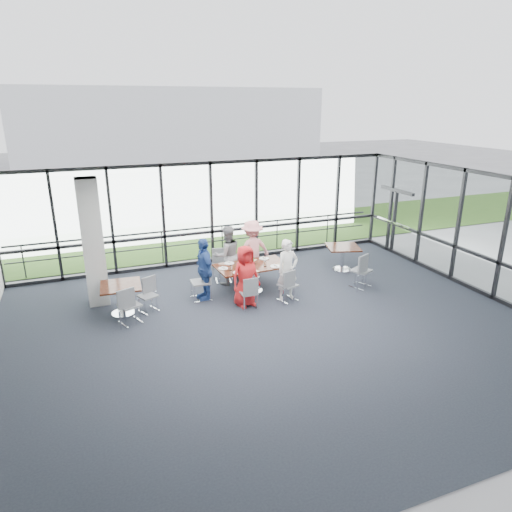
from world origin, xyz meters
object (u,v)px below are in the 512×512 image
object	(u,v)px
side_table_left	(121,289)
chair_main_nr	(288,285)
structural_column	(93,243)
chair_spare_la	(129,305)
chair_main_fl	(223,266)
chair_main_fr	(251,263)
diner_near_left	(245,276)
chair_main_nl	(248,293)
side_table_right	(343,250)
main_table	(252,269)
diner_far_left	(227,255)
chair_spare_r	(361,271)
diner_near_right	(288,270)
diner_end	(204,269)
chair_main_end	(201,282)
chair_spare_lb	(148,296)
diner_far_right	(252,250)

from	to	relation	value
side_table_left	chair_main_nr	xyz separation A→B (m)	(4.06, -0.75, -0.22)
structural_column	chair_spare_la	distance (m)	1.96
chair_main_fl	chair_main_fr	xyz separation A→B (m)	(0.88, 0.05, -0.05)
diner_near_left	chair_main_nl	distance (m)	0.42
side_table_right	diner_near_left	xyz separation A→B (m)	(-3.63, -1.33, 0.14)
chair_main_nr	chair_main_fl	distance (m)	2.22
main_table	diner_near_left	world-z (taller)	diner_near_left
chair_main_nl	chair_main_nr	xyz separation A→B (m)	(1.10, 0.05, 0.01)
diner_far_left	chair_main_nr	world-z (taller)	diner_far_left
chair_spare_la	chair_spare_r	xyz separation A→B (m)	(6.20, -0.08, 0.03)
side_table_right	diner_near_right	distance (m)	2.85
diner_end	diner_near_right	bearing A→B (deg)	63.74
chair_main_end	diner_near_left	bearing A→B (deg)	53.23
diner_near_right	diner_far_left	size ratio (longest dim) A/B	0.96
side_table_left	side_table_right	size ratio (longest dim) A/B	0.85
main_table	chair_spare_la	world-z (taller)	chair_spare_la
diner_far_left	chair_main_fl	size ratio (longest dim) A/B	1.84
chair_main_nr	chair_main_end	world-z (taller)	chair_main_end
chair_spare_la	chair_spare_r	world-z (taller)	chair_spare_r
side_table_left	chair_main_fl	distance (m)	3.13
main_table	diner_end	distance (m)	1.34
main_table	chair_main_fr	xyz separation A→B (m)	(0.37, 1.02, -0.22)
chair_main_fl	chair_main_fr	size ratio (longest dim) A/B	1.12
side_table_left	chair_spare_r	distance (m)	6.35
structural_column	chair_main_nr	size ratio (longest dim) A/B	3.75
chair_main_nr	chair_spare_r	world-z (taller)	chair_spare_r
chair_spare_la	chair_main_fl	bearing A→B (deg)	10.79
chair_main_fl	chair_spare_lb	size ratio (longest dim) A/B	1.12
diner_near_right	chair_spare_la	bearing A→B (deg)	172.71
chair_main_nl	chair_main_end	world-z (taller)	chair_main_end
side_table_left	diner_near_left	world-z (taller)	diner_near_left
diner_end	structural_column	bearing A→B (deg)	-110.52
diner_far_right	chair_main_fl	xyz separation A→B (m)	(-0.86, 0.07, -0.41)
diner_far_right	chair_main_fr	size ratio (longest dim) A/B	2.12
chair_main_nr	diner_near_left	bearing A→B (deg)	155.51
diner_near_left	chair_main_end	distance (m)	1.26
chair_main_fl	chair_main_end	distance (m)	1.35
diner_near_right	diner_far_right	bearing A→B (deg)	94.21
diner_far_right	chair_main_nl	size ratio (longest dim) A/B	2.09
chair_main_nr	side_table_left	bearing A→B (deg)	152.13
side_table_left	diner_far_left	bearing A→B (deg)	17.40
main_table	chair_spare_la	distance (m)	3.39
chair_spare_la	side_table_right	bearing A→B (deg)	-9.52
diner_far_right	chair_spare_la	bearing A→B (deg)	18.27
side_table_left	chair_spare_r	bearing A→B (deg)	-5.94
side_table_right	diner_far_left	xyz separation A→B (m)	(-3.60, 0.21, 0.20)
structural_column	diner_far_left	distance (m)	3.55
diner_near_right	chair_spare_r	xyz separation A→B (m)	(2.23, -0.01, -0.32)
main_table	chair_main_fl	distance (m)	1.11
chair_main_fl	chair_main_nl	bearing A→B (deg)	102.05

